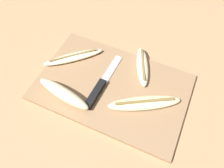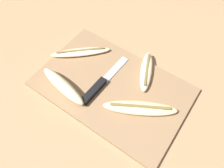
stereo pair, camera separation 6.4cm
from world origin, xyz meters
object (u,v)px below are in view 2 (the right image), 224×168
(banana_soft_right, at_px, (140,108))
(banana_pale_long, at_px, (146,71))
(banana_cream_curved, at_px, (63,86))
(knife, at_px, (98,87))
(banana_bright_far, at_px, (81,52))

(banana_soft_right, bearing_deg, banana_pale_long, 112.54)
(banana_cream_curved, relative_size, banana_pale_long, 1.16)
(knife, bearing_deg, banana_pale_long, 57.59)
(knife, height_order, banana_pale_long, banana_pale_long)
(banana_cream_curved, bearing_deg, banana_soft_right, 18.20)
(banana_cream_curved, xyz_separation_m, banana_bright_far, (-0.05, 0.13, -0.01))
(banana_soft_right, height_order, banana_bright_far, banana_soft_right)
(banana_bright_far, bearing_deg, banana_cream_curved, -70.91)
(banana_soft_right, height_order, banana_cream_curved, banana_cream_curved)
(banana_soft_right, height_order, banana_pale_long, same)
(knife, distance_m, banana_cream_curved, 0.10)
(banana_cream_curved, height_order, banana_bright_far, banana_cream_curved)
(knife, relative_size, banana_soft_right, 1.04)
(knife, relative_size, banana_bright_far, 1.27)
(banana_soft_right, distance_m, banana_bright_far, 0.27)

